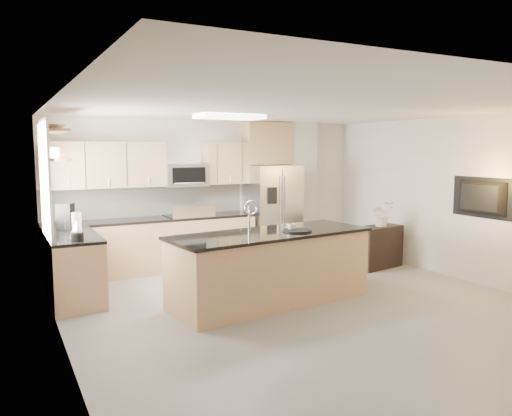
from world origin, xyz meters
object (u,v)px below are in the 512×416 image
flower_vase (382,207)px  refrigerator (272,212)px  platter (297,231)px  blender (77,229)px  microwave (185,175)px  coffee_maker (66,217)px  cup (292,227)px  kettle (77,228)px  island (271,267)px  bowl (52,126)px  range (189,241)px  television (479,198)px  credenza (378,247)px

flower_vase → refrigerator: bearing=130.4°
platter → blender: bearing=161.0°
microwave → coffee_maker: 2.29m
cup → blender: size_ratio=0.33×
cup → flower_vase: 2.52m
refrigerator → flower_vase: size_ratio=2.66×
kettle → flower_vase: bearing=-3.9°
microwave → island: (0.30, -2.55, -1.14)m
coffee_maker → bowl: bearing=-117.3°
refrigerator → coffee_maker: 3.81m
microwave → kettle: bearing=-145.7°
kettle → coffee_maker: bearing=96.4°
blender → microwave: bearing=39.9°
microwave → coffee_maker: size_ratio=1.97×
cup → bowl: 3.51m
range → island: size_ratio=0.39×
platter → cup: bearing=108.8°
island → television: bearing=-18.8°
platter → blender: 2.87m
flower_vase → coffee_maker: bearing=169.3°
refrigerator → platter: (-1.02, -2.50, 0.09)m
refrigerator → credenza: bearing=-49.3°
coffee_maker → bowl: bowl is taller
kettle → television: size_ratio=0.24×
kettle → cup: bearing=-24.4°
island → flower_vase: (2.68, 0.83, 0.59)m
refrigerator → platter: size_ratio=4.54×
cup → coffee_maker: 3.26m
platter → television: 2.95m
microwave → refrigerator: microwave is taller
platter → blender: blender is taller
credenza → cup: cup is taller
range → television: television is taller
range → island: 2.44m
flower_vase → range: bearing=151.8°
range → cup: (0.61, -2.45, 0.55)m
blender → television: television is taller
cup → blender: 2.81m
island → blender: bearing=154.7°
kettle → television: bearing=-18.6°
range → flower_vase: flower_vase is taller
island → credenza: size_ratio=3.15×
microwave → platter: (0.64, -2.67, -0.65)m
platter → kettle: kettle is taller
flower_vase → television: 1.64m
coffee_maker → cup: bearing=-33.9°
range → television: 4.78m
range → coffee_maker: (-2.09, -0.64, 0.63)m
microwave → cup: microwave is taller
credenza → bowl: 5.61m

